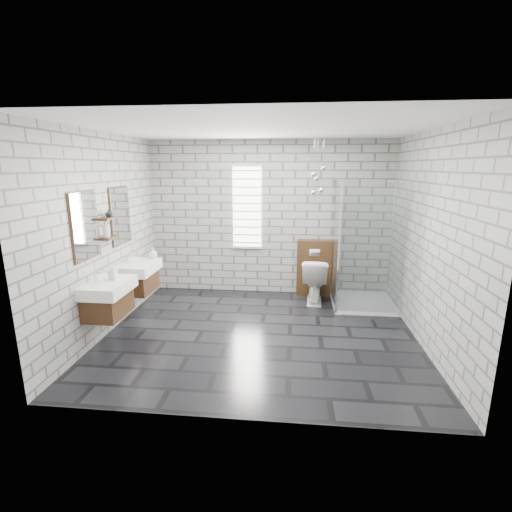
% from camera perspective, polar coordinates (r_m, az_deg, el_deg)
% --- Properties ---
extents(floor, '(4.20, 3.60, 0.02)m').
position_cam_1_polar(floor, '(5.24, 0.63, -11.94)').
color(floor, black).
rests_on(floor, ground).
extents(ceiling, '(4.20, 3.60, 0.02)m').
position_cam_1_polar(ceiling, '(4.75, 0.72, 19.20)').
color(ceiling, white).
rests_on(ceiling, wall_back).
extents(wall_back, '(4.20, 0.02, 2.70)m').
position_cam_1_polar(wall_back, '(6.59, 2.11, 5.77)').
color(wall_back, '#A5A59F').
rests_on(wall_back, floor).
extents(wall_front, '(4.20, 0.02, 2.70)m').
position_cam_1_polar(wall_front, '(3.06, -2.42, -3.46)').
color(wall_front, '#A5A59F').
rests_on(wall_front, floor).
extents(wall_left, '(0.02, 3.60, 2.70)m').
position_cam_1_polar(wall_left, '(5.42, -22.17, 3.06)').
color(wall_left, '#A5A59F').
rests_on(wall_left, floor).
extents(wall_right, '(0.02, 3.60, 2.70)m').
position_cam_1_polar(wall_right, '(5.08, 25.14, 2.12)').
color(wall_right, '#A5A59F').
rests_on(wall_right, floor).
extents(vanity_left, '(0.47, 0.70, 1.57)m').
position_cam_1_polar(vanity_left, '(5.03, -22.17, -4.67)').
color(vanity_left, '#432914').
rests_on(vanity_left, wall_left).
extents(vanity_right, '(0.47, 0.70, 1.57)m').
position_cam_1_polar(vanity_right, '(5.84, -17.93, -1.87)').
color(vanity_right, '#432914').
rests_on(vanity_right, wall_left).
extents(shelf_lower, '(0.14, 0.30, 0.03)m').
position_cam_1_polar(shelf_lower, '(5.34, -21.63, 2.65)').
color(shelf_lower, '#432914').
rests_on(shelf_lower, wall_left).
extents(shelf_upper, '(0.14, 0.30, 0.03)m').
position_cam_1_polar(shelf_upper, '(5.31, -21.88, 5.40)').
color(shelf_upper, '#432914').
rests_on(shelf_upper, wall_left).
extents(window, '(0.56, 0.05, 1.48)m').
position_cam_1_polar(window, '(6.58, -1.40, 7.51)').
color(window, white).
rests_on(window, wall_back).
extents(cistern_panel, '(0.60, 0.20, 1.00)m').
position_cam_1_polar(cistern_panel, '(6.65, 8.88, -1.80)').
color(cistern_panel, '#432914').
rests_on(cistern_panel, floor).
extents(flush_plate, '(0.18, 0.01, 0.12)m').
position_cam_1_polar(flush_plate, '(6.47, 9.02, 0.52)').
color(flush_plate, silver).
rests_on(flush_plate, cistern_panel).
extents(shower_enclosure, '(1.00, 1.00, 2.03)m').
position_cam_1_polar(shower_enclosure, '(6.23, 15.57, -3.16)').
color(shower_enclosure, white).
rests_on(shower_enclosure, floor).
extents(pendant_cluster, '(0.25, 0.23, 0.90)m').
position_cam_1_polar(pendant_cluster, '(6.09, 9.45, 11.46)').
color(pendant_cluster, silver).
rests_on(pendant_cluster, ceiling).
extents(toilet, '(0.46, 0.76, 0.75)m').
position_cam_1_polar(toilet, '(6.37, 8.98, -3.64)').
color(toilet, white).
rests_on(toilet, floor).
extents(soap_bottle_a, '(0.10, 0.10, 0.19)m').
position_cam_1_polar(soap_bottle_a, '(5.02, -21.15, -2.36)').
color(soap_bottle_a, '#B2B2B2').
rests_on(soap_bottle_a, vanity_left).
extents(soap_bottle_b, '(0.16, 0.16, 0.17)m').
position_cam_1_polar(soap_bottle_b, '(6.00, -15.60, 0.46)').
color(soap_bottle_b, '#B2B2B2').
rests_on(soap_bottle_b, vanity_right).
extents(soap_bottle_c, '(0.09, 0.09, 0.23)m').
position_cam_1_polar(soap_bottle_c, '(5.24, -22.09, 3.86)').
color(soap_bottle_c, '#B2B2B2').
rests_on(soap_bottle_c, shelf_lower).
extents(vase, '(0.12, 0.12, 0.10)m').
position_cam_1_polar(vase, '(5.32, -21.71, 6.15)').
color(vase, '#B2B2B2').
rests_on(vase, shelf_upper).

